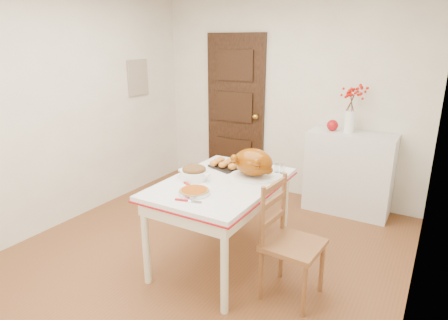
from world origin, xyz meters
The scene contains 19 objects.
floor centered at (0.00, 0.00, 0.00)m, with size 3.50×4.00×0.00m, color brown.
wall_back centered at (0.00, 2.00, 1.25)m, with size 3.50×0.00×2.50m, color white.
wall_left centered at (-1.75, 0.00, 1.25)m, with size 0.00×4.00×2.50m, color white.
wall_right centered at (1.75, 0.00, 1.25)m, with size 0.00×4.00×2.50m, color white.
door_back centered at (-0.70, 1.97, 1.03)m, with size 0.85×0.06×2.06m, color black.
photo_board centered at (-1.73, 1.20, 1.50)m, with size 0.03×0.35×0.45m, color tan.
sideboard centered at (0.92, 1.78, 0.48)m, with size 0.96×0.43×0.96m, color silver.
kitchen_table centered at (0.20, 0.07, 0.40)m, with size 0.91×1.33×0.79m, color silver, non-canonical shape.
chair_oak centered at (0.93, -0.07, 0.48)m, with size 0.42×0.42×0.95m, color brown, non-canonical shape.
berry_vase centered at (0.87, 1.78, 1.22)m, with size 0.27×0.27×0.52m, color white, non-canonical shape.
apple centered at (0.68, 1.78, 1.02)m, with size 0.13×0.13×0.13m, color #9E0D11.
turkey_platter centered at (0.40, 0.29, 0.93)m, with size 0.41×0.33×0.26m, color #873D02, non-canonical shape.
pumpkin_pie centered at (0.16, -0.28, 0.82)m, with size 0.25×0.25×0.05m, color #913B08.
stuffing_dish centered at (-0.03, 0.00, 0.85)m, with size 0.31×0.24×0.12m, color brown, non-canonical shape.
rolls_tray centered at (0.06, 0.41, 0.83)m, with size 0.29×0.23×0.08m, color orange, non-canonical shape.
pie_server centered at (0.21, -0.43, 0.80)m, with size 0.21×0.06×0.01m, color silver, non-canonical shape.
carving_knife centered at (0.06, -0.17, 0.80)m, with size 0.23×0.06×0.01m, color silver, non-canonical shape.
drinking_glass centered at (0.29, 0.63, 0.86)m, with size 0.07×0.07×0.12m, color white.
shaker_pair centered at (0.55, 0.54, 0.84)m, with size 0.09×0.04×0.09m, color white, non-canonical shape.
Camera 1 is at (1.79, -2.60, 1.96)m, focal length 30.68 mm.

